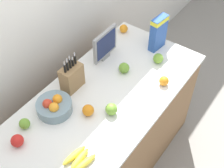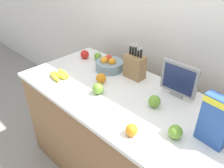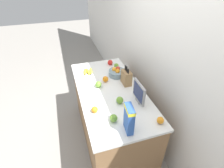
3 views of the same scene
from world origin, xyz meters
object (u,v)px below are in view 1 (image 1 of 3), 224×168
Objects in this scene: apple_middle at (124,68)px; apple_leftmost at (25,124)px; knife_block at (72,77)px; fruit_bowl at (54,106)px; orange_front_left at (164,81)px; cereal_box at (158,32)px; small_monitor at (105,45)px; banana_bunch at (79,159)px; apple_by_knife_block at (158,58)px; apple_front at (17,141)px; apple_rightmost at (111,109)px; orange_back_center at (88,110)px; orange_front_center at (124,29)px.

apple_leftmost is at bearing 164.19° from apple_middle.
knife_block is 1.24× the size of fruit_bowl.
orange_front_left is at bearing -78.55° from apple_middle.
cereal_box is 3.55× the size of apple_middle.
cereal_box is at bearing -12.50° from fruit_bowl.
apple_middle is at bearing -15.74° from fruit_bowl.
orange_front_left is at bearing -87.95° from small_monitor.
banana_bunch is 0.83m from apple_middle.
apple_by_knife_block is 0.97× the size of apple_middle.
small_monitor is 0.54m from orange_front_left.
orange_front_left is at bearing -25.75° from apple_front.
orange_back_center is at bearing 128.69° from apple_rightmost.
banana_bunch is 2.62× the size of orange_front_left.
knife_block is 4.14× the size of orange_front_center.
apple_middle is 1.14× the size of orange_front_center.
fruit_bowl reaches higher than apple_leftmost.
fruit_bowl reaches higher than apple_by_knife_block.
orange_front_left is (0.88, -0.54, 0.00)m from apple_leftmost.
fruit_bowl is 0.44m from banana_bunch.
apple_rightmost is (-0.03, -0.38, -0.06)m from knife_block.
cereal_box is 3.60× the size of apple_front.
knife_block is 1.13× the size of small_monitor.
apple_middle reaches higher than apple_leftmost.
banana_bunch is at bearing -88.05° from apple_leftmost.
apple_middle is at bearing -145.22° from orange_front_center.
knife_block is at bearing 4.96° from apple_front.
knife_block reaches higher than fruit_bowl.
orange_front_center is 1.01× the size of orange_front_left.
cereal_box is 4.07× the size of apple_leftmost.
cereal_box reaches higher than fruit_bowl.
apple_leftmost is 0.58m from apple_rightmost.
apple_middle is at bearing 178.75° from cereal_box.
apple_leftmost is 0.90× the size of orange_back_center.
small_monitor reaches higher than orange_front_center.
knife_block is 0.26m from fruit_bowl.
apple_by_knife_block is 0.74m from orange_back_center.
apple_leftmost is at bearing 160.02° from apple_by_knife_block.
apple_middle reaches higher than apple_front.
small_monitor is at bearing -1.13° from apple_leftmost.
small_monitor is 0.95m from banana_bunch.
fruit_bowl is at bearing 0.34° from apple_front.
orange_back_center is at bearing -117.66° from knife_block.
small_monitor is at bearing 92.05° from orange_front_left.
small_monitor reaches higher than banana_bunch.
apple_front is 1.02× the size of orange_back_center.
banana_bunch is at bearing -149.57° from orange_back_center.
banana_bunch is at bearing -164.47° from apple_middle.
orange_back_center is (-0.53, -0.25, -0.10)m from small_monitor.
apple_by_knife_block is (0.60, -0.37, -0.06)m from knife_block.
apple_front is at bearing -151.81° from apple_leftmost.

